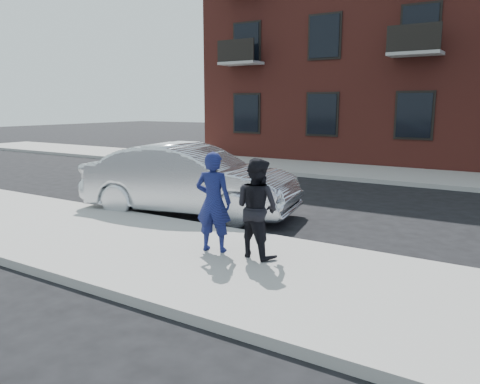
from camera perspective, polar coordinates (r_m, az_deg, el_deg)
The scene contains 8 objects.
ground at distance 7.84m, azimuth -2.00°, elevation -8.86°, with size 100.00×100.00×0.00m, color black.
near_sidewalk at distance 7.62m, azimuth -3.08°, elevation -8.85°, with size 50.00×3.50×0.15m, color #999791.
near_curb at distance 9.08m, azimuth 3.53°, elevation -5.64°, with size 50.00×0.10×0.15m, color #999691.
far_sidewalk at distance 18.03m, azimuth 18.57°, elevation 1.97°, with size 50.00×3.50×0.15m, color #999791.
far_curb at distance 16.30m, azimuth 17.04°, elevation 1.19°, with size 50.00×0.10×0.15m, color #999691.
silver_sedan at distance 11.21m, azimuth -6.13°, elevation 1.48°, with size 1.79×5.13×1.69m, color #B7BABF.
man_hoodie at distance 7.88m, azimuth -3.26°, elevation -1.22°, with size 0.70×0.55×1.70m.
man_peacoat at distance 7.59m, azimuth 2.06°, elevation -1.94°, with size 0.89×0.76×1.63m.
Camera 1 is at (4.17, -6.10, 2.61)m, focal length 35.00 mm.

